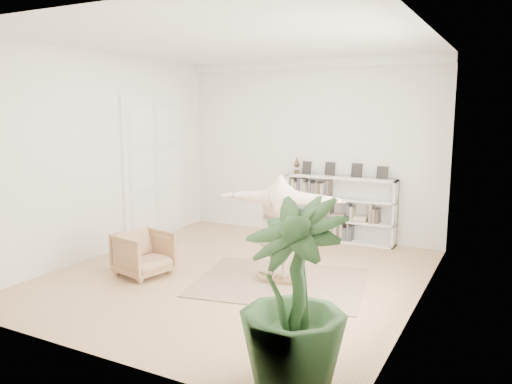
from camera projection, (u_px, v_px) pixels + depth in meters
floor at (238, 275)px, 7.95m from camera, size 6.00×6.00×0.00m
room_shell at (310, 64)px, 9.94m from camera, size 6.00×6.00×6.00m
doors at (154, 170)px, 10.10m from camera, size 0.09×1.78×2.92m
bookshelf at (340, 210)px, 9.96m from camera, size 2.20×0.35×1.64m
armchair at (144, 254)px, 7.90m from camera, size 0.91×0.90×0.70m
rug at (280, 282)px, 7.60m from camera, size 2.85×2.46×0.02m
rocker_board at (280, 278)px, 7.59m from camera, size 0.53×0.38×0.10m
person at (280, 224)px, 7.45m from camera, size 2.01×0.90×1.58m
houseplant at (293, 295)px, 4.62m from camera, size 1.27×1.27×1.81m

